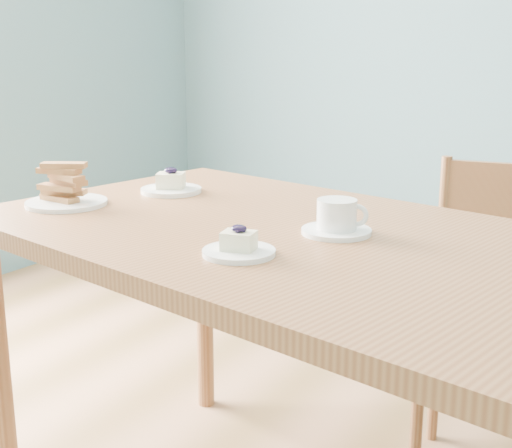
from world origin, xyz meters
name	(u,v)px	position (x,y,z in m)	size (l,w,h in m)	color
dining_table	(299,268)	(-0.19, -0.13, 0.71)	(1.59, 1.09, 0.79)	brown
dining_chair	(499,325)	(0.11, 0.44, 0.44)	(0.45, 0.44, 0.87)	brown
cheesecake_plate_near	(239,247)	(-0.21, -0.34, 0.80)	(0.14, 0.14, 0.06)	white
cheesecake_plate_far	(171,186)	(-0.68, 0.05, 0.80)	(0.16, 0.16, 0.07)	white
coffee_cup	(337,219)	(-0.12, -0.10, 0.82)	(0.15, 0.15, 0.07)	white
biscotti_plate	(66,191)	(-0.81, -0.20, 0.82)	(0.20, 0.20, 0.11)	white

